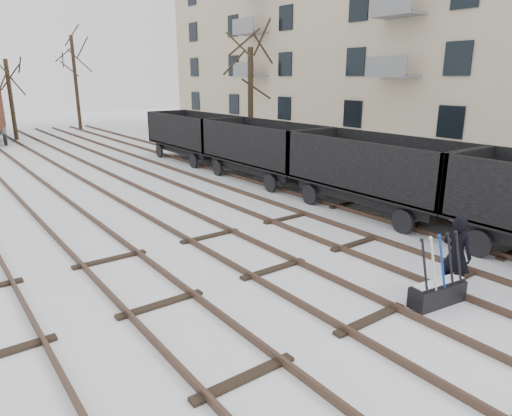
{
  "coord_description": "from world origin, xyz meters",
  "views": [
    {
      "loc": [
        -6.5,
        -5.0,
        4.56
      ],
      "look_at": [
        0.46,
        4.34,
        1.2
      ],
      "focal_mm": 32.0,
      "sensor_mm": 36.0,
      "label": 1
    }
  ],
  "objects": [
    {
      "name": "ground_frame",
      "position": [
        1.64,
        -0.37,
        0.28
      ],
      "size": [
        1.35,
        0.59,
        1.49
      ],
      "rotation": [
        0.0,
        0.0,
        -0.14
      ],
      "color": "black",
      "rests_on": "ground"
    },
    {
      "name": "freight_wagon_d",
      "position": [
        6.0,
        17.65,
        0.99
      ],
      "size": [
        2.54,
        6.36,
        2.6
      ],
      "color": "black",
      "rests_on": "ground"
    },
    {
      "name": "tree_far_left",
      "position": [
        -0.39,
        33.42,
        2.9
      ],
      "size": [
        0.3,
        0.3,
        5.81
      ],
      "primitive_type": "cylinder",
      "color": "black",
      "rests_on": "ground"
    },
    {
      "name": "worker",
      "position": [
        2.39,
        -0.27,
        0.87
      ],
      "size": [
        0.46,
        0.67,
        1.75
      ],
      "primitive_type": "imported",
      "rotation": [
        0.0,
        0.0,
        1.64
      ],
      "color": "black",
      "rests_on": "ground"
    },
    {
      "name": "tree_near",
      "position": [
        8.08,
        15.05,
        3.01
      ],
      "size": [
        0.3,
        0.3,
        6.03
      ],
      "primitive_type": "cylinder",
      "color": "black",
      "rests_on": "ground"
    },
    {
      "name": "ground",
      "position": [
        0.0,
        0.0,
        0.0
      ],
      "size": [
        120.0,
        120.0,
        0.0
      ],
      "primitive_type": "plane",
      "color": "white",
      "rests_on": "ground"
    },
    {
      "name": "tracks",
      "position": [
        -0.0,
        13.67,
        0.07
      ],
      "size": [
        13.9,
        52.0,
        0.16
      ],
      "color": "black",
      "rests_on": "ground"
    },
    {
      "name": "apartment_block",
      "position": [
        19.95,
        14.0,
        8.05
      ],
      "size": [
        10.12,
        45.0,
        16.1
      ],
      "color": "#B9AB8F",
      "rests_on": "ground"
    },
    {
      "name": "freight_wagon_c",
      "position": [
        6.0,
        11.25,
        0.99
      ],
      "size": [
        2.54,
        6.36,
        2.6
      ],
      "color": "black",
      "rests_on": "ground"
    },
    {
      "name": "tree_far_right",
      "position": [
        5.63,
        37.86,
        4.0
      ],
      "size": [
        0.3,
        0.3,
        8.01
      ],
      "primitive_type": "cylinder",
      "color": "black",
      "rests_on": "ground"
    },
    {
      "name": "freight_wagon_b",
      "position": [
        6.0,
        4.85,
        0.99
      ],
      "size": [
        2.54,
        6.36,
        2.6
      ],
      "color": "black",
      "rests_on": "ground"
    }
  ]
}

